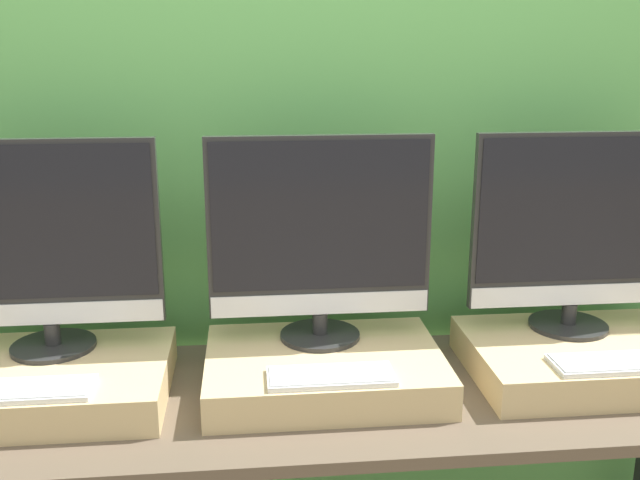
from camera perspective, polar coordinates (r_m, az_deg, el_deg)
wall_back at (r=2.02m, az=-0.76°, el=7.44°), size 8.00×0.04×2.60m
workbench at (r=1.85m, az=0.42°, el=-13.86°), size 2.23×0.64×0.74m
wooden_riser_left at (r=1.89m, az=-21.12°, el=-10.54°), size 0.59×0.43×0.09m
monitor_left at (r=1.87m, az=-21.31°, el=-0.24°), size 0.57×0.21×0.53m
keyboard_left at (r=1.74m, az=-22.52°, el=-11.03°), size 0.29×0.12×0.01m
wooden_riser_center at (r=1.83m, az=0.32°, el=-10.30°), size 0.59×0.43×0.09m
monitor_center at (r=1.81m, az=0.01°, el=0.34°), size 0.57×0.21×0.53m
keyboard_center at (r=1.67m, az=0.87°, el=-10.82°), size 0.29×0.12×0.01m
wooden_riser_right at (r=2.01m, az=20.27°, el=-8.82°), size 0.59×0.43×0.09m
monitor_right at (r=1.99m, az=19.92°, el=0.84°), size 0.57×0.21×0.53m
keyboard_right at (r=1.87m, az=22.36°, el=-9.09°), size 0.29×0.12×0.01m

